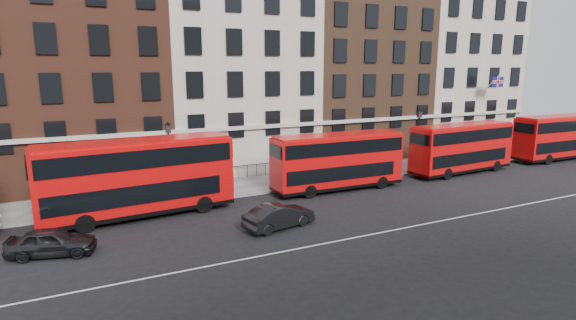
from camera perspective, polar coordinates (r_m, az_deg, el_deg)
name	(u,v)px	position (r m, az deg, el deg)	size (l,w,h in m)	color
ground	(339,225)	(26.32, 6.52, -8.24)	(120.00, 120.00, 0.00)	black
pavement	(267,183)	(35.20, -2.66, -2.91)	(80.00, 5.00, 0.15)	gray
kerb	(281,190)	(32.99, -0.94, -3.89)	(80.00, 0.30, 0.16)	gray
road_centre_line	(359,237)	(24.77, 9.03, -9.60)	(70.00, 0.12, 0.01)	white
building_terrace	(230,52)	(40.87, -7.42, 13.42)	(64.00, 11.95, 22.00)	#BCB6A2
bus_b	(137,176)	(28.29, -18.64, -1.98)	(11.51, 3.68, 4.76)	red
bus_c	(338,160)	(33.09, 6.32, -0.04)	(10.06, 2.64, 4.20)	red
bus_d	(462,147)	(40.99, 21.20, 1.54)	(10.25, 3.08, 4.25)	red
bus_e	(559,136)	(51.21, 31.21, 2.60)	(10.47, 2.71, 4.38)	red
car_rear	(52,242)	(24.77, -27.81, -9.19)	(1.61, 4.01, 1.37)	black
car_front	(279,216)	(25.57, -1.13, -7.12)	(1.47, 4.22, 1.39)	black
lamp_post_left	(170,157)	(30.77, -14.80, 0.32)	(0.44, 0.44, 5.33)	black
lamp_post_right	(418,137)	(40.26, 16.19, 2.85)	(0.44, 0.44, 5.33)	black
traffic_light	(504,137)	(47.27, 25.71, 2.63)	(0.25, 0.45, 3.27)	black
iron_railings	(257,170)	(37.03, -4.02, -1.27)	(6.60, 0.06, 1.00)	black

